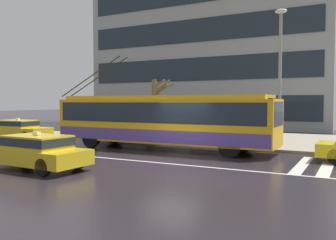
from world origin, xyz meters
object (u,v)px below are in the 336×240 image
pedestrian_at_shelter (166,114)px  street_tree_bare (156,104)px  trolleybus (162,120)px  pedestrian_approaching_curb (149,123)px  bus_shelter (158,108)px  taxi_queued_behind_bus (19,128)px  pedestrian_walking_past (194,125)px  pedestrian_waiting_by_pole (263,117)px  street_lamp (280,67)px  taxi_oncoming_near (35,150)px

pedestrian_at_shelter → street_tree_bare: street_tree_bare is taller
trolleybus → pedestrian_approaching_curb: size_ratio=7.52×
bus_shelter → street_tree_bare: 1.95m
taxi_queued_behind_bus → bus_shelter: bus_shelter is taller
pedestrian_at_shelter → pedestrian_walking_past: bearing=-17.2°
taxi_queued_behind_bus → pedestrian_approaching_curb: (8.22, 3.39, 0.43)m
pedestrian_approaching_curb → pedestrian_waiting_by_pole: 7.88m
pedestrian_walking_past → pedestrian_waiting_by_pole: pedestrian_waiting_by_pole is taller
street_lamp → bus_shelter: bearing=174.6°
pedestrian_approaching_curb → pedestrian_walking_past: 3.34m
pedestrian_at_shelter → pedestrian_walking_past: size_ratio=1.18×
taxi_oncoming_near → pedestrian_approaching_curb: 10.82m
pedestrian_at_shelter → street_tree_bare: 1.51m
street_tree_bare → trolleybus: bearing=-56.9°
bus_shelter → pedestrian_waiting_by_pole: bearing=-7.6°
taxi_oncoming_near → pedestrian_walking_past: bearing=79.9°
taxi_queued_behind_bus → bus_shelter: size_ratio=1.10×
trolleybus → pedestrian_approaching_curb: 4.77m
bus_shelter → pedestrian_at_shelter: bus_shelter is taller
pedestrian_at_shelter → street_tree_bare: (-1.18, 0.68, 0.65)m
pedestrian_waiting_by_pole → street_lamp: (0.81, 0.18, 2.59)m
taxi_oncoming_near → street_tree_bare: 12.06m
taxi_oncoming_near → bus_shelter: bus_shelter is taller
taxi_oncoming_near → pedestrian_waiting_by_pole: pedestrian_waiting_by_pole is taller
trolleybus → pedestrian_at_shelter: size_ratio=6.43×
trolleybus → pedestrian_waiting_by_pole: (4.71, 2.27, 0.14)m
taxi_oncoming_near → pedestrian_at_shelter: 11.21m
taxi_queued_behind_bus → pedestrian_approaching_curb: size_ratio=2.66×
taxi_queued_behind_bus → pedestrian_at_shelter: size_ratio=2.27×
trolleybus → street_lamp: (5.52, 2.45, 2.73)m
pedestrian_at_shelter → pedestrian_walking_past: 2.43m
pedestrian_waiting_by_pole → pedestrian_approaching_curb: bearing=169.8°
pedestrian_waiting_by_pole → street_lamp: street_lamp is taller
taxi_oncoming_near → bus_shelter: size_ratio=1.11×
trolleybus → pedestrian_approaching_curb: trolleybus is taller
bus_shelter → street_tree_bare: (-1.06, 1.62, 0.27)m
taxi_oncoming_near → street_lamp: 12.38m
trolleybus → street_tree_bare: bearing=123.1°
taxi_oncoming_near → street_tree_bare: (-1.57, 11.84, 1.67)m
pedestrian_approaching_curb → street_tree_bare: size_ratio=0.43×
trolleybus → taxi_queued_behind_bus: 11.28m
trolleybus → taxi_oncoming_near: 7.27m
bus_shelter → taxi_oncoming_near: bearing=-87.1°
pedestrian_approaching_curb → taxi_queued_behind_bus: bearing=-157.6°
trolleybus → pedestrian_at_shelter: trolleybus is taller
pedestrian_at_shelter → pedestrian_walking_past: pedestrian_at_shelter is taller
taxi_oncoming_near → pedestrian_approaching_curb: pedestrian_approaching_curb is taller
taxi_oncoming_near → street_lamp: size_ratio=0.64×
trolleybus → taxi_oncoming_near: (-1.56, -7.04, -0.86)m
street_lamp → street_tree_bare: 9.16m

